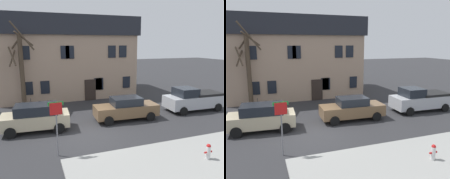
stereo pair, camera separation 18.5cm
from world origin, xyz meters
The scene contains 9 objects.
ground_plane centered at (0.00, 0.00, 0.00)m, with size 120.00×120.00×0.00m, color #2D2D30.
building_main centered at (0.76, 12.81, 4.20)m, with size 13.93×8.95×8.27m.
tree_bare_far centered at (-3.86, 7.90, 3.62)m, with size 2.16×2.15×7.36m.
car_beige_wagon centered at (-3.04, 1.97, 0.92)m, with size 4.37×2.25×1.77m.
car_brown_sedan centered at (3.35, 1.97, 0.86)m, with size 4.79×2.13×1.72m.
pickup_truck_silver centered at (9.72, 2.22, 0.96)m, with size 5.08×2.34×1.99m.
fire_hydrant centered at (4.64, -4.99, 0.52)m, with size 0.42×0.22×0.77m.
street_sign_pole centered at (-2.13, -1.96, 1.98)m, with size 0.76×0.07×2.83m.
bicycle_leaning centered at (-3.13, 6.97, 0.37)m, with size 1.73×0.36×1.03m.
Camera 2 is at (-3.00, -12.80, 5.63)m, focal length 35.89 mm.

